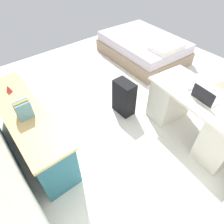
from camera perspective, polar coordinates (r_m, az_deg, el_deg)
name	(u,v)px	position (r m, az deg, el deg)	size (l,w,h in m)	color
ground_plane	(134,99)	(3.73, 6.35, 3.84)	(5.47, 5.47, 0.00)	silver
desk	(195,115)	(3.08, 22.89, -0.84)	(1.50, 0.81, 0.75)	silver
credenza	(31,130)	(2.90, -22.37, -4.74)	(1.80, 0.48, 0.73)	#235B6B
bed	(143,48)	(4.95, 9.04, 17.92)	(1.97, 1.49, 0.58)	gray
suitcase_black	(124,98)	(3.27, 3.49, 4.18)	(0.36, 0.22, 0.60)	black
laptop	(205,98)	(2.76, 25.19, 3.81)	(0.33, 0.25, 0.21)	silver
computer_mouse	(190,88)	(2.91, 21.66, 6.46)	(0.06, 0.10, 0.03)	white
book_row	(23,109)	(2.49, -24.27, 0.73)	(0.15, 0.17, 0.23)	#5A8A98
figurine_small	(8,89)	(3.00, -27.80, 5.96)	(0.08, 0.08, 0.11)	red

